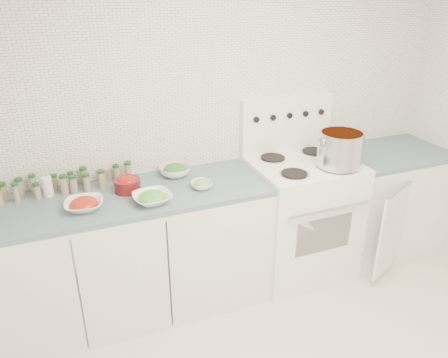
% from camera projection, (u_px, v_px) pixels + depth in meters
% --- Properties ---
extents(room_walls, '(3.54, 3.04, 2.52)m').
position_uv_depth(room_walls, '(365.00, 139.00, 1.79)').
color(room_walls, white).
rests_on(room_walls, ground).
extents(counter_left, '(1.85, 0.62, 0.90)m').
position_uv_depth(counter_left, '(133.00, 254.00, 2.98)').
color(counter_left, white).
rests_on(counter_left, ground).
extents(stove, '(0.76, 0.70, 1.36)m').
position_uv_depth(stove, '(300.00, 214.00, 3.39)').
color(stove, white).
rests_on(stove, ground).
extents(counter_right, '(0.89, 0.79, 0.90)m').
position_uv_depth(counter_right, '(384.00, 201.00, 3.69)').
color(counter_right, white).
rests_on(counter_right, ground).
extents(stock_pot, '(0.34, 0.32, 0.24)m').
position_uv_depth(stock_pot, '(340.00, 148.00, 3.07)').
color(stock_pot, silver).
rests_on(stock_pot, stove).
extents(bowl_tomato, '(0.26, 0.26, 0.08)m').
position_uv_depth(bowl_tomato, '(84.00, 204.00, 2.61)').
color(bowl_tomato, white).
rests_on(bowl_tomato, counter_left).
extents(bowl_snowpea, '(0.26, 0.26, 0.08)m').
position_uv_depth(bowl_snowpea, '(152.00, 198.00, 2.69)').
color(bowl_snowpea, white).
rests_on(bowl_snowpea, counter_left).
extents(bowl_broccoli, '(0.26, 0.26, 0.09)m').
position_uv_depth(bowl_broccoli, '(175.00, 170.00, 3.06)').
color(bowl_broccoli, white).
rests_on(bowl_broccoli, counter_left).
extents(bowl_zucchini, '(0.19, 0.19, 0.06)m').
position_uv_depth(bowl_zucchini, '(202.00, 184.00, 2.87)').
color(bowl_zucchini, white).
rests_on(bowl_zucchini, counter_left).
extents(bowl_pepper, '(0.17, 0.17, 0.11)m').
position_uv_depth(bowl_pepper, '(127.00, 184.00, 2.82)').
color(bowl_pepper, '#550E13').
rests_on(bowl_pepper, counter_left).
extents(salt_canister, '(0.08, 0.08, 0.13)m').
position_uv_depth(salt_canister, '(48.00, 187.00, 2.76)').
color(salt_canister, white).
rests_on(salt_canister, counter_left).
extents(tin_can, '(0.10, 0.10, 0.10)m').
position_uv_depth(tin_can, '(106.00, 175.00, 2.96)').
color(tin_can, '#B4AB98').
rests_on(tin_can, counter_left).
extents(spice_cluster, '(0.85, 0.16, 0.13)m').
position_uv_depth(spice_cluster, '(63.00, 183.00, 2.81)').
color(spice_cluster, gray).
rests_on(spice_cluster, counter_left).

